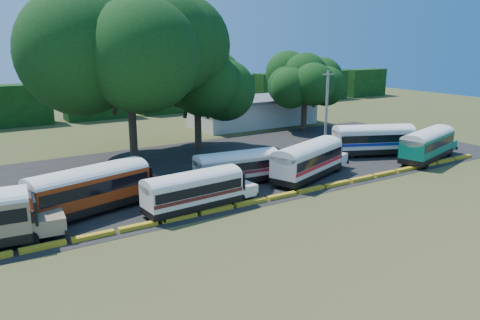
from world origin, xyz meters
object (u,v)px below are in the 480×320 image
bus_cream_west (195,189)px  bus_teal (428,143)px  bus_white_red (309,158)px  tree_west (128,49)px  bus_red (92,186)px

bus_cream_west → bus_teal: bus_teal is taller
bus_white_red → tree_west: (-11.35, 14.03, 9.52)m
bus_cream_west → bus_teal: size_ratio=0.88×
bus_teal → tree_west: 31.86m
bus_cream_west → tree_west: size_ratio=0.54×
tree_west → bus_white_red: bearing=-51.0°
bus_teal → tree_west: bearing=133.3°
bus_cream_west → bus_red: bearing=147.5°
bus_white_red → bus_cream_west: bearing=167.8°
bus_red → bus_white_red: 18.94m
bus_cream_west → tree_west: tree_west is taller
bus_red → bus_teal: bearing=-19.9°
bus_red → tree_west: (7.51, 12.31, 9.44)m
bus_cream_west → bus_white_red: size_ratio=0.87×
bus_red → bus_cream_west: size_ratio=1.19×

